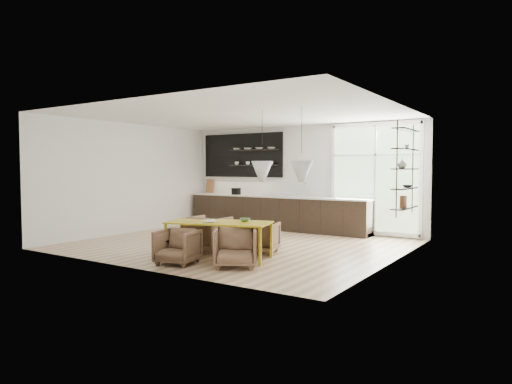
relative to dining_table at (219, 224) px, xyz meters
name	(u,v)px	position (x,y,z in m)	size (l,w,h in m)	color
room	(285,179)	(-0.06, 2.63, 0.81)	(7.02, 6.01, 2.91)	beige
kitchen_run	(273,208)	(-1.34, 4.22, -0.06)	(5.54, 0.69, 2.75)	black
right_shelving	(405,171)	(2.72, 2.71, 1.00)	(0.26, 1.22, 1.90)	black
dining_table	(219,224)	(0.00, 0.00, 0.00)	(2.10, 1.38, 0.70)	#AF950A
armchair_back_left	(208,234)	(-0.67, 0.48, -0.29)	(0.78, 0.80, 0.73)	brown
armchair_back_right	(260,237)	(0.34, 0.92, -0.34)	(0.68, 0.70, 0.63)	brown
armchair_front_left	(177,247)	(-0.32, -0.80, -0.34)	(0.67, 0.69, 0.62)	brown
armchair_front_right	(235,247)	(0.69, -0.43, -0.32)	(0.73, 0.75, 0.68)	brown
wire_stool	(164,247)	(-0.73, -0.73, -0.40)	(0.31, 0.31, 0.39)	black
table_book	(205,221)	(-0.22, -0.16, 0.06)	(0.22, 0.30, 0.03)	white
table_bowl	(245,220)	(0.38, 0.31, 0.08)	(0.20, 0.20, 0.06)	#4B7750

